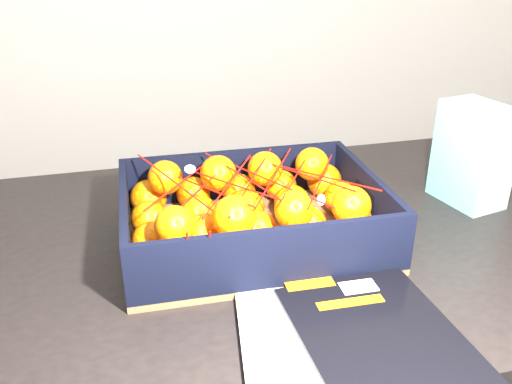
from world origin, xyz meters
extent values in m
cube|color=black|center=(-0.18, 0.07, 0.73)|extent=(1.22, 0.83, 0.04)
cylinder|color=black|center=(-0.73, 0.42, 0.35)|extent=(0.06, 0.06, 0.71)
cylinder|color=black|center=(0.37, 0.42, 0.35)|extent=(0.06, 0.06, 0.71)
cube|color=silver|center=(-0.17, -0.24, 0.75)|extent=(0.27, 0.32, 0.01)
cube|color=silver|center=(-0.21, -0.24, 0.76)|extent=(0.24, 0.30, 0.01)
cube|color=black|center=(-0.13, -0.24, 0.77)|extent=(0.23, 0.29, 0.01)
cube|color=orange|center=(-0.18, -0.09, 0.77)|extent=(0.08, 0.06, 0.00)
cube|color=white|center=(-0.11, -0.13, 0.77)|extent=(0.06, 0.03, 0.00)
cube|color=orange|center=(-0.14, -0.16, 0.77)|extent=(0.10, 0.02, 0.00)
cube|color=brown|center=(-0.23, 0.07, 0.76)|extent=(0.45, 0.33, 0.01)
cube|color=black|center=(-0.23, 0.23, 0.81)|extent=(0.45, 0.01, 0.11)
cube|color=black|center=(-0.23, -0.09, 0.81)|extent=(0.45, 0.01, 0.11)
cube|color=black|center=(-0.45, 0.07, 0.81)|extent=(0.01, 0.31, 0.11)
cube|color=black|center=(-0.02, 0.07, 0.81)|extent=(0.01, 0.31, 0.11)
sphere|color=#FE6A05|center=(-0.41, -0.05, 0.80)|extent=(0.06, 0.06, 0.06)
sphere|color=#FE6A05|center=(-0.41, 0.03, 0.80)|extent=(0.07, 0.07, 0.07)
sphere|color=#FE6A05|center=(-0.41, 0.11, 0.80)|extent=(0.06, 0.06, 0.06)
sphere|color=#FE6A05|center=(-0.41, 0.19, 0.80)|extent=(0.07, 0.07, 0.07)
sphere|color=#FE6A05|center=(-0.32, -0.05, 0.80)|extent=(0.06, 0.06, 0.06)
sphere|color=#FE6A05|center=(-0.33, 0.03, 0.80)|extent=(0.07, 0.07, 0.07)
sphere|color=#FE6A05|center=(-0.32, 0.11, 0.80)|extent=(0.07, 0.07, 0.07)
sphere|color=#FE6A05|center=(-0.32, 0.19, 0.80)|extent=(0.06, 0.06, 0.06)
sphere|color=#FE6A05|center=(-0.23, -0.05, 0.80)|extent=(0.07, 0.07, 0.07)
sphere|color=#FE6A05|center=(-0.24, 0.03, 0.80)|extent=(0.07, 0.07, 0.07)
sphere|color=#FE6A05|center=(-0.24, 0.11, 0.80)|extent=(0.07, 0.07, 0.07)
sphere|color=#FE6A05|center=(-0.23, 0.19, 0.80)|extent=(0.07, 0.07, 0.07)
sphere|color=#FE6A05|center=(-0.14, -0.05, 0.80)|extent=(0.07, 0.07, 0.07)
sphere|color=#FE6A05|center=(-0.14, 0.03, 0.80)|extent=(0.07, 0.07, 0.07)
sphere|color=#FE6A05|center=(-0.15, 0.11, 0.80)|extent=(0.07, 0.07, 0.07)
sphere|color=#FE6A05|center=(-0.15, 0.19, 0.80)|extent=(0.06, 0.06, 0.06)
sphere|color=#FE6A05|center=(-0.06, -0.05, 0.80)|extent=(0.07, 0.07, 0.07)
sphere|color=#FE6A05|center=(-0.06, 0.03, 0.80)|extent=(0.06, 0.06, 0.06)
sphere|color=#FE6A05|center=(-0.05, 0.11, 0.80)|extent=(0.06, 0.06, 0.06)
sphere|color=#FE6A05|center=(-0.05, 0.20, 0.80)|extent=(0.07, 0.07, 0.07)
sphere|color=#FE6A05|center=(-0.37, -0.02, 0.85)|extent=(0.06, 0.06, 0.06)
sphere|color=#FE6A05|center=(-0.37, 0.16, 0.85)|extent=(0.06, 0.06, 0.06)
sphere|color=#FE6A05|center=(-0.28, -0.02, 0.85)|extent=(0.07, 0.07, 0.07)
sphere|color=#FE6A05|center=(-0.28, 0.16, 0.85)|extent=(0.07, 0.07, 0.07)
sphere|color=#FE6A05|center=(-0.18, -0.01, 0.85)|extent=(0.06, 0.06, 0.06)
sphere|color=#FE6A05|center=(-0.19, 0.16, 0.85)|extent=(0.07, 0.07, 0.07)
sphere|color=#FE6A05|center=(-0.09, -0.02, 0.85)|extent=(0.07, 0.07, 0.07)
sphere|color=#FE6A05|center=(-0.09, 0.16, 0.85)|extent=(0.07, 0.07, 0.07)
cylinder|color=red|center=(-0.36, 0.07, 0.87)|extent=(0.13, 0.23, 0.03)
cylinder|color=red|center=(-0.32, 0.07, 0.86)|extent=(0.13, 0.23, 0.03)
cylinder|color=red|center=(-0.27, 0.07, 0.87)|extent=(0.13, 0.23, 0.04)
cylinder|color=red|center=(-0.23, 0.08, 0.86)|extent=(0.13, 0.23, 0.03)
cylinder|color=red|center=(-0.19, 0.06, 0.86)|extent=(0.13, 0.23, 0.01)
cylinder|color=red|center=(-0.15, 0.08, 0.87)|extent=(0.13, 0.23, 0.02)
cylinder|color=red|center=(-0.11, 0.07, 0.86)|extent=(0.13, 0.23, 0.04)
cylinder|color=red|center=(-0.36, 0.08, 0.87)|extent=(0.13, 0.23, 0.03)
cylinder|color=red|center=(-0.32, 0.08, 0.86)|extent=(0.13, 0.23, 0.03)
cylinder|color=red|center=(-0.27, 0.06, 0.87)|extent=(0.13, 0.23, 0.00)
cylinder|color=red|center=(-0.23, 0.07, 0.87)|extent=(0.13, 0.23, 0.02)
cylinder|color=red|center=(-0.19, 0.08, 0.87)|extent=(0.13, 0.23, 0.00)
cylinder|color=red|center=(-0.15, 0.08, 0.87)|extent=(0.13, 0.23, 0.02)
cylinder|color=red|center=(-0.11, 0.07, 0.86)|extent=(0.13, 0.23, 0.02)
cylinder|color=red|center=(-0.36, -0.08, 0.83)|extent=(0.00, 0.03, 0.09)
cylinder|color=red|center=(-0.33, -0.08, 0.83)|extent=(0.01, 0.04, 0.08)
cube|color=white|center=(0.23, 0.13, 0.85)|extent=(0.12, 0.15, 0.20)
camera|label=1|loc=(-0.42, -0.76, 1.25)|focal=38.42mm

